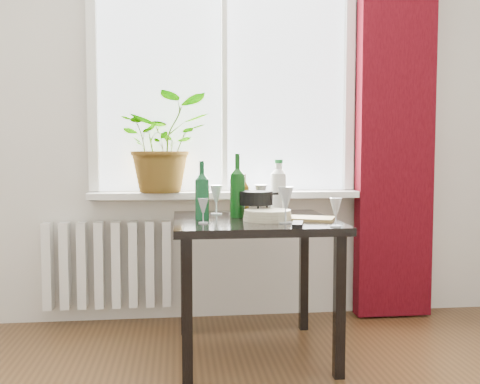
{
  "coord_description": "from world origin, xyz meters",
  "views": [
    {
      "loc": [
        -0.3,
        -1.27,
        1.08
      ],
      "look_at": [
        0.03,
        1.55,
        0.88
      ],
      "focal_mm": 40.0,
      "sensor_mm": 36.0,
      "label": 1
    }
  ],
  "objects": [
    {
      "name": "wineglass_far_right",
      "position": [
        0.44,
        1.18,
        0.81
      ],
      "size": [
        0.08,
        0.08,
        0.14
      ],
      "primitive_type": null,
      "rotation": [
        0.0,
        0.0,
        -0.32
      ],
      "color": "silver",
      "rests_on": "table"
    },
    {
      "name": "wine_bottle_left",
      "position": [
        -0.18,
        1.55,
        0.9
      ],
      "size": [
        0.09,
        0.09,
        0.31
      ],
      "primitive_type": null,
      "rotation": [
        0.0,
        0.0,
        0.27
      ],
      "color": "#0C401F",
      "rests_on": "table"
    },
    {
      "name": "radiator",
      "position": [
        -0.75,
        2.18,
        0.38
      ],
      "size": [
        0.8,
        0.1,
        0.55
      ],
      "color": "white",
      "rests_on": "ground"
    },
    {
      "name": "window",
      "position": [
        0.0,
        2.22,
        1.6
      ],
      "size": [
        1.72,
        0.08,
        1.62
      ],
      "color": "white",
      "rests_on": "ground"
    },
    {
      "name": "wineglass_back_left",
      "position": [
        -0.09,
        1.77,
        0.83
      ],
      "size": [
        0.08,
        0.08,
        0.17
      ],
      "primitive_type": null,
      "rotation": [
        0.0,
        0.0,
        0.14
      ],
      "color": "silver",
      "rests_on": "table"
    },
    {
      "name": "cleaning_bottle",
      "position": [
        0.3,
        1.87,
        0.9
      ],
      "size": [
        0.12,
        0.12,
        0.32
      ],
      "primitive_type": null,
      "rotation": [
        0.0,
        0.0,
        -0.38
      ],
      "color": "silver",
      "rests_on": "table"
    },
    {
      "name": "wineglass_back_center",
      "position": [
        0.17,
        1.78,
        0.83
      ],
      "size": [
        0.09,
        0.09,
        0.17
      ],
      "primitive_type": null,
      "rotation": [
        0.0,
        0.0,
        0.36
      ],
      "color": "#B1B7BF",
      "rests_on": "table"
    },
    {
      "name": "curtain",
      "position": [
        1.12,
        2.12,
        1.3
      ],
      "size": [
        0.5,
        0.12,
        2.56
      ],
      "color": "#37050B",
      "rests_on": "ground"
    },
    {
      "name": "potted_plant",
      "position": [
        -0.39,
        2.12,
        1.15
      ],
      "size": [
        0.64,
        0.58,
        0.61
      ],
      "primitive_type": "imported",
      "rotation": [
        0.0,
        0.0,
        0.2
      ],
      "color": "#237E21",
      "rests_on": "windowsill"
    },
    {
      "name": "wine_bottle_right",
      "position": [
        0.02,
        1.63,
        0.92
      ],
      "size": [
        0.09,
        0.09,
        0.35
      ],
      "primitive_type": null,
      "rotation": [
        0.0,
        0.0,
        -0.16
      ],
      "color": "#0B3D0E",
      "rests_on": "table"
    },
    {
      "name": "wineglass_front_left",
      "position": [
        -0.18,
        1.38,
        0.8
      ],
      "size": [
        0.06,
        0.06,
        0.13
      ],
      "primitive_type": null,
      "rotation": [
        0.0,
        0.0,
        0.13
      ],
      "color": "#B1BBBE",
      "rests_on": "table"
    },
    {
      "name": "windowsill",
      "position": [
        0.0,
        2.15,
        0.82
      ],
      "size": [
        1.72,
        0.2,
        0.04
      ],
      "color": "white",
      "rests_on": "ground"
    },
    {
      "name": "plate_stack",
      "position": [
        0.16,
        1.46,
        0.77
      ],
      "size": [
        0.3,
        0.3,
        0.06
      ],
      "primitive_type": "cylinder",
      "rotation": [
        0.0,
        0.0,
        -0.2
      ],
      "color": "beige",
      "rests_on": "table"
    },
    {
      "name": "fondue_pot",
      "position": [
        0.12,
        1.6,
        0.81
      ],
      "size": [
        0.26,
        0.24,
        0.14
      ],
      "primitive_type": null,
      "rotation": [
        0.0,
        0.0,
        -0.29
      ],
      "color": "black",
      "rests_on": "table"
    },
    {
      "name": "tv_remote",
      "position": [
        0.27,
        1.23,
        0.75
      ],
      "size": [
        0.09,
        0.17,
        0.02
      ],
      "primitive_type": "cube",
      "rotation": [
        0.0,
        0.0,
        -0.26
      ],
      "color": "black",
      "rests_on": "table"
    },
    {
      "name": "cutting_board",
      "position": [
        0.37,
        1.46,
        0.75
      ],
      "size": [
        0.32,
        0.27,
        0.01
      ],
      "primitive_type": "cube",
      "rotation": [
        0.0,
        0.0,
        -0.39
      ],
      "color": "#9C8146",
      "rests_on": "table"
    },
    {
      "name": "bottle_amber",
      "position": [
        0.07,
        1.74,
        0.86
      ],
      "size": [
        0.07,
        0.07,
        0.24
      ],
      "primitive_type": null,
      "rotation": [
        0.0,
        0.0,
        0.32
      ],
      "color": "brown",
      "rests_on": "table"
    },
    {
      "name": "wineglass_front_right",
      "position": [
        0.23,
        1.34,
        0.83
      ],
      "size": [
        0.08,
        0.08,
        0.19
      ],
      "primitive_type": null,
      "rotation": [
        0.0,
        0.0,
        0.04
      ],
      "color": "silver",
      "rests_on": "table"
    },
    {
      "name": "table",
      "position": [
        0.1,
        1.55,
        0.65
      ],
      "size": [
        0.85,
        0.85,
        0.74
      ],
      "color": "black",
      "rests_on": "ground"
    }
  ]
}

